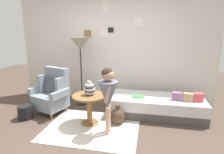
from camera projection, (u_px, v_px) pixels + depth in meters
name	position (u px, v px, depth m)	size (l,w,h in m)	color
ground_plane	(91.00, 141.00, 3.05)	(12.00, 12.00, 0.00)	#4C3D33
gallery_wall	(114.00, 49.00, 4.58)	(4.80, 0.12, 2.60)	silver
rug	(93.00, 127.00, 3.46)	(1.68, 1.31, 0.01)	silver
armchair	(52.00, 93.00, 4.06)	(0.87, 0.75, 0.97)	#9E7042
daybed	(157.00, 106.00, 3.94)	(1.90, 0.81, 0.40)	#4C4742
pillow_head	(198.00, 97.00, 3.65)	(0.19, 0.12, 0.17)	#D64C56
pillow_mid	(188.00, 97.00, 3.66)	(0.18, 0.12, 0.16)	tan
pillow_back	(177.00, 96.00, 3.72)	(0.17, 0.12, 0.16)	gray
side_table	(89.00, 103.00, 3.52)	(0.62, 0.62, 0.58)	olive
vase_striped	(90.00, 89.00, 3.47)	(0.20, 0.20, 0.26)	#2D384C
floor_lamp	(80.00, 46.00, 4.26)	(0.45, 0.45, 1.61)	black
person_child	(108.00, 92.00, 3.10)	(0.34, 0.34, 1.17)	tan
book_on_daybed	(138.00, 96.00, 3.89)	(0.22, 0.16, 0.03)	green
demijohn_near	(117.00, 116.00, 3.58)	(0.30, 0.30, 0.38)	#473323
magazine_basket	(25.00, 112.00, 3.79)	(0.28, 0.28, 0.28)	black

